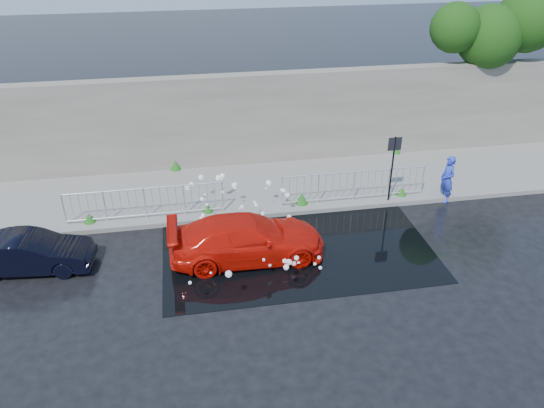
{
  "coord_description": "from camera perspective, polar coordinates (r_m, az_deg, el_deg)",
  "views": [
    {
      "loc": [
        -2.57,
        -12.03,
        8.98
      ],
      "look_at": [
        -0.08,
        2.04,
        1.0
      ],
      "focal_mm": 35.0,
      "sensor_mm": 36.0,
      "label": 1
    }
  ],
  "objects": [
    {
      "name": "ground",
      "position": [
        15.23,
        1.63,
        -6.95
      ],
      "size": [
        90.0,
        90.0,
        0.0
      ],
      "primitive_type": "plane",
      "color": "black",
      "rests_on": "ground"
    },
    {
      "name": "person",
      "position": [
        19.23,
        18.35,
        2.55
      ],
      "size": [
        0.47,
        0.65,
        1.67
      ],
      "primitive_type": "imported",
      "rotation": [
        0.0,
        0.0,
        -1.45
      ],
      "color": "blue",
      "rests_on": "ground"
    },
    {
      "name": "red_car",
      "position": [
        15.34,
        -2.7,
        -3.74
      ],
      "size": [
        4.49,
        1.84,
        1.3
      ],
      "primitive_type": "imported",
      "rotation": [
        0.0,
        0.0,
        1.57
      ],
      "color": "red",
      "rests_on": "ground"
    },
    {
      "name": "sign_post",
      "position": [
        18.09,
        12.89,
        4.78
      ],
      "size": [
        0.45,
        0.06,
        2.5
      ],
      "color": "black",
      "rests_on": "ground"
    },
    {
      "name": "retaining_wall",
      "position": [
        20.65,
        -2.32,
        9.11
      ],
      "size": [
        30.0,
        0.6,
        3.5
      ],
      "primitive_type": "cube",
      "color": "#686357",
      "rests_on": "pavement"
    },
    {
      "name": "curb",
      "position": [
        17.66,
        -0.31,
        -1.08
      ],
      "size": [
        30.0,
        0.25,
        0.16
      ],
      "primitive_type": "cube",
      "color": "gray",
      "rests_on": "ground"
    },
    {
      "name": "railing_right",
      "position": [
        18.32,
        8.79,
        2.07
      ],
      "size": [
        5.05,
        0.05,
        1.1
      ],
      "color": "silver",
      "rests_on": "pavement"
    },
    {
      "name": "pavement",
      "position": [
        19.39,
        -1.31,
        1.84
      ],
      "size": [
        30.0,
        4.0,
        0.15
      ],
      "primitive_type": "cube",
      "color": "gray",
      "rests_on": "ground"
    },
    {
      "name": "puddle",
      "position": [
        16.12,
        2.67,
        -4.68
      ],
      "size": [
        8.0,
        5.0,
        0.01
      ],
      "primitive_type": "cube",
      "color": "black",
      "rests_on": "ground"
    },
    {
      "name": "weeds",
      "position": [
        18.88,
        -1.8,
        1.85
      ],
      "size": [
        12.17,
        3.93,
        0.38
      ],
      "color": "#245316",
      "rests_on": "pavement"
    },
    {
      "name": "railing_left",
      "position": [
        17.51,
        -13.52,
        0.22
      ],
      "size": [
        5.05,
        0.05,
        1.1
      ],
      "color": "silver",
      "rests_on": "pavement"
    },
    {
      "name": "water_spray",
      "position": [
        16.54,
        -3.5,
        -0.62
      ],
      "size": [
        3.58,
        5.67,
        1.09
      ],
      "color": "white",
      "rests_on": "ground"
    },
    {
      "name": "tree",
      "position": [
        23.43,
        23.21,
        16.91
      ],
      "size": [
        5.21,
        2.51,
        6.46
      ],
      "color": "#332114",
      "rests_on": "ground"
    },
    {
      "name": "dark_car",
      "position": [
        16.35,
        -24.53,
        -4.81
      ],
      "size": [
        3.47,
        1.47,
        1.11
      ],
      "primitive_type": "imported",
      "rotation": [
        0.0,
        0.0,
        1.48
      ],
      "color": "black",
      "rests_on": "ground"
    }
  ]
}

